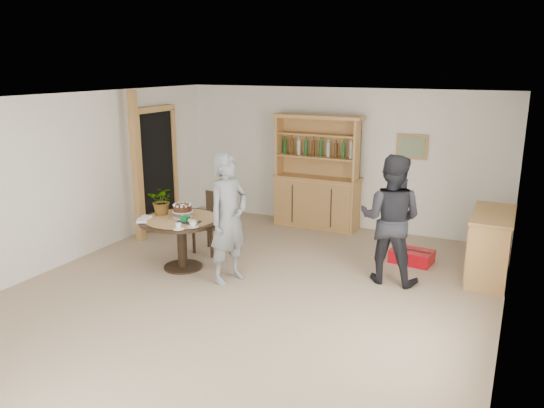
{
  "coord_description": "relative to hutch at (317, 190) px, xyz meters",
  "views": [
    {
      "loc": [
        3.03,
        -5.54,
        2.89
      ],
      "look_at": [
        -0.0,
        0.74,
        1.05
      ],
      "focal_mm": 35.0,
      "sensor_mm": 36.0,
      "label": 1
    }
  ],
  "objects": [
    {
      "name": "flower_vase",
      "position": [
        -1.36,
        -2.74,
        0.28
      ],
      "size": [
        0.47,
        0.44,
        0.42
      ],
      "primitive_type": "imported",
      "rotation": [
        0.0,
        0.0,
        0.35
      ],
      "color": "#3F7233",
      "rests_on": "dining_table"
    },
    {
      "name": "doorway",
      "position": [
        -2.63,
        -1.24,
        0.42
      ],
      "size": [
        0.13,
        1.1,
        2.18
      ],
      "color": "black",
      "rests_on": "ground"
    },
    {
      "name": "adult_person",
      "position": [
        1.8,
        -1.95,
        0.19
      ],
      "size": [
        0.86,
        0.67,
        1.76
      ],
      "primitive_type": "imported",
      "rotation": [
        0.0,
        0.0,
        3.13
      ],
      "color": "black",
      "rests_on": "ground"
    },
    {
      "name": "napkins",
      "position": [
        -1.42,
        -3.1,
        0.09
      ],
      "size": [
        0.24,
        0.33,
        0.03
      ],
      "color": "white",
      "rests_on": "dining_table"
    },
    {
      "name": "hutch",
      "position": [
        0.0,
        0.0,
        0.0
      ],
      "size": [
        1.62,
        0.54,
        2.04
      ],
      "color": "tan",
      "rests_on": "ground"
    },
    {
      "name": "pine_post",
      "position": [
        -2.4,
        -2.04,
        0.56
      ],
      "size": [
        0.12,
        0.12,
        2.5
      ],
      "primitive_type": "cube",
      "color": "tan",
      "rests_on": "ground"
    },
    {
      "name": "birthday_cake",
      "position": [
        -1.01,
        -2.74,
        0.19
      ],
      "size": [
        0.3,
        0.3,
        0.2
      ],
      "color": "white",
      "rests_on": "dining_table"
    },
    {
      "name": "coffee_cup_a",
      "position": [
        -0.61,
        -3.07,
        0.11
      ],
      "size": [
        0.15,
        0.15,
        0.09
      ],
      "color": "white",
      "rests_on": "dining_table"
    },
    {
      "name": "teen_boy",
      "position": [
        -0.16,
        -2.89,
        0.2
      ],
      "size": [
        0.59,
        0.74,
        1.77
      ],
      "primitive_type": "imported",
      "rotation": [
        0.0,
        0.0,
        1.28
      ],
      "color": "slate",
      "rests_on": "ground"
    },
    {
      "name": "sideboard",
      "position": [
        3.04,
        -1.24,
        -0.22
      ],
      "size": [
        0.54,
        1.26,
        0.94
      ],
      "color": "tan",
      "rests_on": "ground"
    },
    {
      "name": "dining_chair",
      "position": [
        -1.0,
        -1.96,
        -0.15
      ],
      "size": [
        0.47,
        0.47,
        0.95
      ],
      "rotation": [
        0.0,
        0.0,
        -0.12
      ],
      "color": "black",
      "rests_on": "ground"
    },
    {
      "name": "ground",
      "position": [
        0.3,
        -3.24,
        -0.69
      ],
      "size": [
        7.0,
        7.0,
        0.0
      ],
      "primitive_type": "plane",
      "color": "tan",
      "rests_on": "ground"
    },
    {
      "name": "coffee_cup_b",
      "position": [
        -0.73,
        -3.24,
        0.11
      ],
      "size": [
        0.15,
        0.15,
        0.08
      ],
      "color": "white",
      "rests_on": "dining_table"
    },
    {
      "name": "room_shell",
      "position": [
        0.3,
        -3.23,
        1.05
      ],
      "size": [
        6.04,
        7.04,
        2.52
      ],
      "color": "white",
      "rests_on": "ground"
    },
    {
      "name": "red_suitcase",
      "position": [
        1.97,
        -1.12,
        -0.59
      ],
      "size": [
        0.65,
        0.47,
        0.21
      ],
      "rotation": [
        0.0,
        0.0,
        -0.13
      ],
      "color": "red",
      "rests_on": "ground"
    },
    {
      "name": "gift_tray",
      "position": [
        -0.8,
        -2.92,
        0.1
      ],
      "size": [
        0.3,
        0.2,
        0.08
      ],
      "color": "black",
      "rests_on": "dining_table"
    },
    {
      "name": "dining_table",
      "position": [
        -1.01,
        -2.79,
        -0.08
      ],
      "size": [
        1.2,
        1.2,
        0.76
      ],
      "color": "black",
      "rests_on": "ground"
    }
  ]
}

